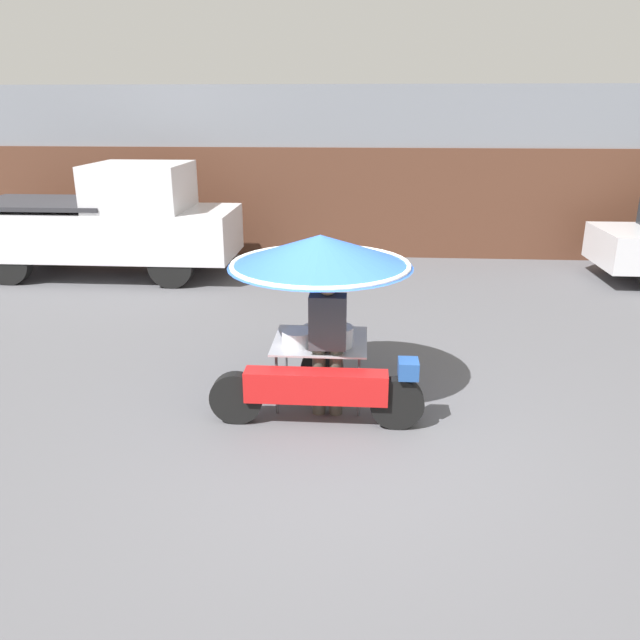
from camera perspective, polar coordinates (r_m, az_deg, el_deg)
ground_plane at (r=6.31m, az=2.15°, el=-10.76°), size 36.00×36.00×0.00m
shopfront_building at (r=14.51m, az=3.54°, el=13.55°), size 28.00×2.06×3.55m
vendor_motorcycle_cart at (r=6.54m, az=0.03°, el=4.21°), size 2.20×1.96×1.86m
vendor_person at (r=6.43m, az=0.70°, el=-1.76°), size 0.38×0.22×1.53m
pickup_truck at (r=12.65m, az=-18.73°, el=8.41°), size 5.07×1.80×2.13m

